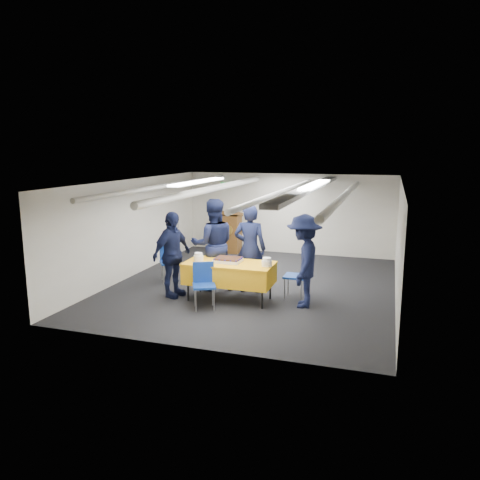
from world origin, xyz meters
name	(u,v)px	position (x,y,z in m)	size (l,w,h in m)	color
ground	(254,285)	(0.00, 0.00, 0.00)	(7.00, 7.00, 0.00)	black
room_shell	(264,203)	(0.09, 0.41, 1.81)	(6.00, 7.00, 2.30)	silver
serving_table	(229,273)	(-0.18, -1.13, 0.56)	(1.77, 0.86, 0.77)	black
sheet_cake	(228,260)	(-0.22, -1.10, 0.81)	(0.53, 0.41, 0.09)	white
plate_stack_left	(199,257)	(-0.82, -1.18, 0.85)	(0.20, 0.20, 0.17)	white
plate_stack_right	(267,262)	(0.60, -1.18, 0.85)	(0.20, 0.20, 0.17)	white
podium	(231,232)	(-1.60, 3.05, 0.61)	(0.62, 0.53, 1.25)	brown
chair_near	(204,280)	(-0.50, -1.71, 0.53)	(0.56, 0.56, 0.87)	gray
chair_right	(299,273)	(1.12, -0.59, 0.53)	(0.42, 0.42, 0.87)	gray
chair_left	(169,258)	(-1.96, -0.23, 0.53)	(0.58, 0.58, 0.87)	gray
sailor_a	(250,249)	(0.04, -0.46, 0.93)	(0.68, 0.45, 1.87)	black
sailor_b	(213,244)	(-0.77, -0.52, 0.98)	(0.95, 0.74, 1.96)	black
sailor_c	(172,255)	(-1.37, -1.26, 0.88)	(1.03, 0.43, 1.76)	black
sailor_d	(304,261)	(1.28, -1.05, 0.89)	(1.15, 0.66, 1.79)	black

